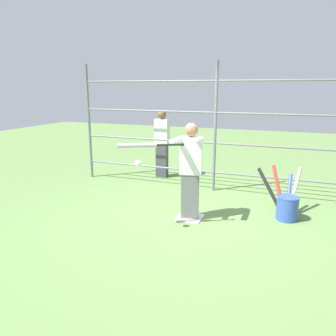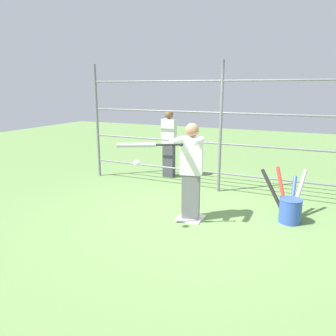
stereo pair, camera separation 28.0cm
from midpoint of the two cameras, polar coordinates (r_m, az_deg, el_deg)
ground_plane at (r=5.40m, az=5.44°, el=-8.76°), size 24.00×24.00×0.00m
home_plate at (r=5.40m, az=5.44°, el=-8.66°), size 0.40×0.40×0.02m
fence_backstop at (r=6.57m, az=10.37°, el=6.79°), size 5.97×0.06×2.58m
batter at (r=5.13m, az=5.59°, el=-0.15°), size 0.39×0.58×1.55m
baseball_bat_swinging at (r=4.64m, az=-2.82°, el=4.01°), size 0.85×0.47×0.07m
softball_in_flight at (r=4.56m, az=-3.70°, el=0.86°), size 0.10×0.10×0.10m
bat_bucket at (r=5.60m, az=21.76°, el=-6.33°), size 0.74×0.83×0.79m
bystander_behind_fence at (r=7.65m, az=1.22°, el=4.42°), size 0.33×0.20×1.58m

